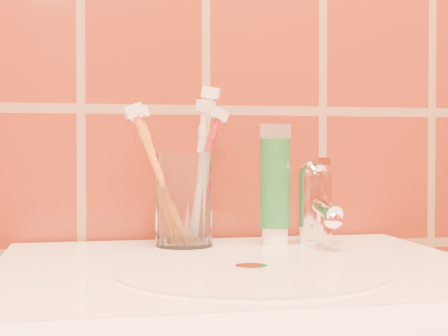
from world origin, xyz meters
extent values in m
cube|color=white|center=(0.00, 0.96, 0.77)|extent=(0.56, 0.46, 0.16)
cylinder|color=silver|center=(0.00, 0.91, 0.85)|extent=(0.30, 0.30, 0.00)
cylinder|color=white|center=(0.00, 0.91, 0.85)|extent=(0.04, 0.04, 0.00)
cylinder|color=white|center=(-0.04, 1.12, 0.91)|extent=(0.09, 0.09, 0.13)
cylinder|color=white|center=(0.08, 1.10, 0.86)|extent=(0.04, 0.04, 0.02)
cylinder|color=#176027|center=(0.08, 1.10, 0.94)|extent=(0.04, 0.04, 0.12)
cube|color=beige|center=(0.08, 1.10, 1.01)|extent=(0.05, 0.01, 0.02)
cylinder|color=white|center=(0.14, 1.09, 0.90)|extent=(0.05, 0.05, 0.09)
sphere|color=white|center=(0.14, 1.09, 0.94)|extent=(0.05, 0.05, 0.05)
cylinder|color=white|center=(0.14, 1.06, 0.91)|extent=(0.02, 0.09, 0.03)
cube|color=white|center=(0.14, 1.08, 0.96)|extent=(0.02, 0.06, 0.01)
camera|label=1|loc=(-0.17, 0.19, 0.98)|focal=55.00mm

